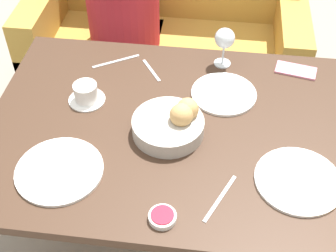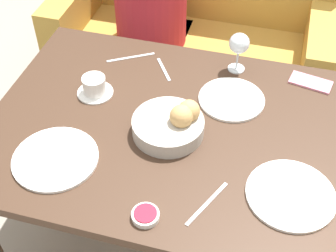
# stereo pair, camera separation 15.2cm
# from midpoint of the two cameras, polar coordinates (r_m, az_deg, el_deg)

# --- Properties ---
(ground_plane) EXTENTS (10.00, 10.00, 0.00)m
(ground_plane) POSITION_cam_midpoint_polar(r_m,az_deg,el_deg) (2.11, 3.08, -13.97)
(ground_plane) COLOR gray
(dining_table) EXTENTS (1.28, 0.90, 0.71)m
(dining_table) POSITION_cam_midpoint_polar(r_m,az_deg,el_deg) (1.62, 3.90, -2.66)
(dining_table) COLOR #3D281C
(dining_table) RESTS_ON ground_plane
(couch) EXTENTS (1.41, 0.70, 0.88)m
(couch) POSITION_cam_midpoint_polar(r_m,az_deg,el_deg) (2.60, 4.82, 9.63)
(couch) COLOR #B28938
(couch) RESTS_ON ground_plane
(seated_person) EXTENTS (0.35, 0.46, 1.16)m
(seated_person) POSITION_cam_midpoint_polar(r_m,az_deg,el_deg) (2.41, -0.21, 11.83)
(seated_person) COLOR #23232D
(seated_person) RESTS_ON ground_plane
(bread_basket) EXTENTS (0.24, 0.24, 0.12)m
(bread_basket) POSITION_cam_midpoint_polar(r_m,az_deg,el_deg) (1.51, 3.31, 0.13)
(bread_basket) COLOR #B2ADA3
(bread_basket) RESTS_ON dining_table
(plate_near_left) EXTENTS (0.27, 0.27, 0.01)m
(plate_near_left) POSITION_cam_midpoint_polar(r_m,az_deg,el_deg) (1.48, -10.74, -4.07)
(plate_near_left) COLOR white
(plate_near_left) RESTS_ON dining_table
(plate_near_right) EXTENTS (0.26, 0.26, 0.01)m
(plate_near_right) POSITION_cam_midpoint_polar(r_m,az_deg,el_deg) (1.43, 17.72, -8.16)
(plate_near_right) COLOR white
(plate_near_right) RESTS_ON dining_table
(plate_far_center) EXTENTS (0.23, 0.23, 0.01)m
(plate_far_center) POSITION_cam_midpoint_polar(r_m,az_deg,el_deg) (1.67, 10.33, 3.11)
(plate_far_center) COLOR white
(plate_far_center) RESTS_ON dining_table
(wine_glass) EXTENTS (0.08, 0.08, 0.16)m
(wine_glass) POSITION_cam_midpoint_polar(r_m,az_deg,el_deg) (1.75, 11.17, 9.61)
(wine_glass) COLOR silver
(wine_glass) RESTS_ON dining_table
(coffee_cup) EXTENTS (0.13, 0.13, 0.07)m
(coffee_cup) POSITION_cam_midpoint_polar(r_m,az_deg,el_deg) (1.67, -6.40, 4.69)
(coffee_cup) COLOR white
(coffee_cup) RESTS_ON dining_table
(jam_bowl_berry) EXTENTS (0.08, 0.08, 0.02)m
(jam_bowl_berry) POSITION_cam_midpoint_polar(r_m,az_deg,el_deg) (1.32, 0.54, -11.01)
(jam_bowl_berry) COLOR white
(jam_bowl_berry) RESTS_ON dining_table
(fork_silver) EXTENTS (0.17, 0.11, 0.00)m
(fork_silver) POSITION_cam_midpoint_polar(r_m,az_deg,el_deg) (1.84, -2.20, 8.25)
(fork_silver) COLOR #B7B7BC
(fork_silver) RESTS_ON dining_table
(knife_silver) EXTENTS (0.09, 0.18, 0.00)m
(knife_silver) POSITION_cam_midpoint_polar(r_m,az_deg,el_deg) (1.36, 8.00, -9.52)
(knife_silver) COLOR #B7B7BC
(knife_silver) RESTS_ON dining_table
(spoon_coffee) EXTENTS (0.09, 0.13, 0.00)m
(spoon_coffee) POSITION_cam_midpoint_polar(r_m,az_deg,el_deg) (1.78, 1.92, 6.81)
(spoon_coffee) COLOR #B7B7BC
(spoon_coffee) RESTS_ON dining_table
(cell_phone) EXTENTS (0.16, 0.10, 0.01)m
(cell_phone) POSITION_cam_midpoint_polar(r_m,az_deg,el_deg) (1.82, 19.32, 4.94)
(cell_phone) COLOR pink
(cell_phone) RESTS_ON dining_table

